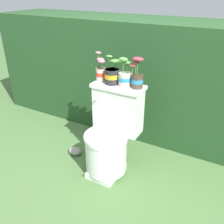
# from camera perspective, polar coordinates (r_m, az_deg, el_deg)

# --- Properties ---
(ground_plane) EXTENTS (12.00, 12.00, 0.00)m
(ground_plane) POSITION_cam_1_polar(r_m,az_deg,el_deg) (2.24, -0.81, -14.25)
(ground_plane) COLOR #4C703D
(hedge_backdrop) EXTENTS (3.73, 0.70, 1.19)m
(hedge_backdrop) POSITION_cam_1_polar(r_m,az_deg,el_deg) (2.72, 9.44, 7.65)
(hedge_backdrop) COLOR #234723
(hedge_backdrop) RESTS_ON ground
(toilet) EXTENTS (0.43, 0.49, 0.75)m
(toilet) POSITION_cam_1_polar(r_m,az_deg,el_deg) (2.13, -0.25, -5.24)
(toilet) COLOR white
(toilet) RESTS_ON ground
(potted_plant_left) EXTENTS (0.10, 0.08, 0.24)m
(potted_plant_left) POSITION_cam_1_polar(r_m,az_deg,el_deg) (2.10, -2.60, 9.30)
(potted_plant_left) COLOR beige
(potted_plant_left) RESTS_ON toilet
(potted_plant_midleft) EXTENTS (0.14, 0.12, 0.23)m
(potted_plant_midleft) POSITION_cam_1_polar(r_m,az_deg,el_deg) (2.04, 0.03, 8.55)
(potted_plant_midleft) COLOR #262628
(potted_plant_midleft) RESTS_ON toilet
(potted_plant_middle) EXTENTS (0.11, 0.11, 0.24)m
(potted_plant_middle) POSITION_cam_1_polar(r_m,az_deg,el_deg) (2.00, 2.98, 8.01)
(potted_plant_middle) COLOR beige
(potted_plant_middle) RESTS_ON toilet
(potted_plant_midright) EXTENTS (0.11, 0.09, 0.25)m
(potted_plant_midright) POSITION_cam_1_polar(r_m,az_deg,el_deg) (1.96, 5.77, 7.81)
(potted_plant_midright) COLOR #47382D
(potted_plant_midright) RESTS_ON toilet
(garden_stone) EXTENTS (0.13, 0.10, 0.07)m
(garden_stone) POSITION_cam_1_polar(r_m,az_deg,el_deg) (2.49, -8.46, -8.77)
(garden_stone) COLOR gray
(garden_stone) RESTS_ON ground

